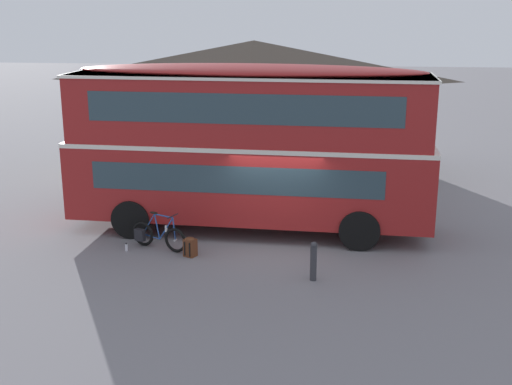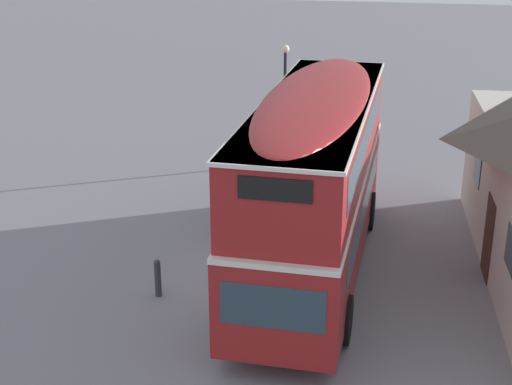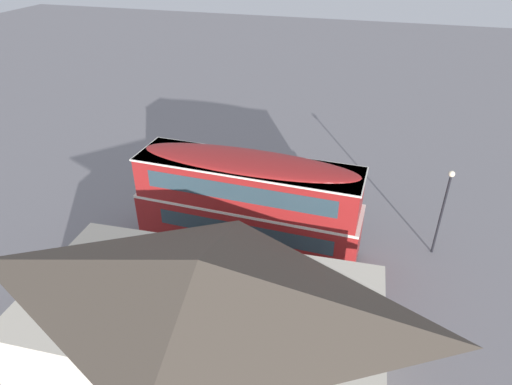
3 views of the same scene
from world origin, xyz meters
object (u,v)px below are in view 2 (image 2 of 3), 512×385
(touring_bicycle, at_px, (258,219))
(water_bottle_clear_plastic, at_px, (254,217))
(backpack_on_ground, at_px, (235,236))
(kerb_bollard, at_px, (158,277))
(street_lamp, at_px, (285,91))
(double_decker_bus, at_px, (314,175))

(touring_bicycle, height_order, water_bottle_clear_plastic, touring_bicycle)
(backpack_on_ground, height_order, kerb_bollard, kerb_bollard)
(water_bottle_clear_plastic, relative_size, street_lamp, 0.05)
(backpack_on_ground, distance_m, water_bottle_clear_plastic, 1.79)
(double_decker_bus, height_order, backpack_on_ground, double_decker_bus)
(backpack_on_ground, height_order, water_bottle_clear_plastic, backpack_on_ground)
(water_bottle_clear_plastic, bearing_deg, backpack_on_ground, -5.41)
(backpack_on_ground, relative_size, street_lamp, 0.12)
(backpack_on_ground, relative_size, kerb_bollard, 0.53)
(backpack_on_ground, bearing_deg, street_lamp, 178.22)
(touring_bicycle, xyz_separation_m, water_bottle_clear_plastic, (-0.76, -0.27, -0.27))
(double_decker_bus, height_order, street_lamp, double_decker_bus)
(double_decker_bus, xyz_separation_m, kerb_bollard, (1.99, -3.49, -2.15))
(street_lamp, bearing_deg, water_bottle_clear_plastic, -0.59)
(double_decker_bus, bearing_deg, water_bottle_clear_plastic, -145.01)
(touring_bicycle, relative_size, water_bottle_clear_plastic, 7.51)
(double_decker_bus, relative_size, touring_bicycle, 6.22)
(touring_bicycle, relative_size, street_lamp, 0.38)
(touring_bicycle, bearing_deg, kerb_bollard, -20.93)
(backpack_on_ground, distance_m, street_lamp, 7.62)
(touring_bicycle, relative_size, kerb_bollard, 1.71)
(backpack_on_ground, bearing_deg, kerb_bollard, -20.20)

